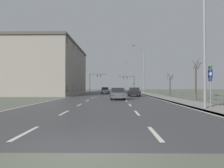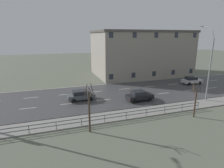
% 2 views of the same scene
% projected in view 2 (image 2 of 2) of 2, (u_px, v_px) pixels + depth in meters
% --- Properties ---
extents(ground_plane, '(160.00, 160.00, 0.12)m').
position_uv_depth(ground_plane, '(213.00, 84.00, 38.12)').
color(ground_plane, '#5B6051').
extents(guardrail, '(0.07, 31.81, 1.00)m').
position_uv_depth(guardrail, '(81.00, 121.00, 19.98)').
color(guardrail, '#515459').
rests_on(guardrail, ground).
extents(street_lamp_midground, '(2.74, 0.24, 11.13)m').
position_uv_depth(street_lamp_midground, '(209.00, 66.00, 26.97)').
color(street_lamp_midground, slate).
rests_on(street_lamp_midground, ground).
extents(car_near_left, '(2.02, 4.19, 1.57)m').
position_uv_depth(car_near_left, '(192.00, 80.00, 37.80)').
color(car_near_left, '#B7B7BC').
rests_on(car_near_left, ground).
extents(car_far_left, '(1.97, 4.17, 1.57)m').
position_uv_depth(car_far_left, '(139.00, 96.00, 28.01)').
color(car_far_left, black).
rests_on(car_far_left, ground).
extents(car_far_right, '(1.93, 4.15, 1.57)m').
position_uv_depth(car_far_right, '(81.00, 95.00, 28.18)').
color(car_far_right, '#474C51').
rests_on(car_far_right, ground).
extents(brick_building, '(14.06, 23.24, 10.92)m').
position_uv_depth(brick_building, '(141.00, 53.00, 46.68)').
color(brick_building, gray).
rests_on(brick_building, ground).
extents(bare_tree_near, '(0.96, 1.03, 5.31)m').
position_uv_depth(bare_tree_near, '(89.00, 110.00, 18.40)').
color(bare_tree_near, '#423328').
rests_on(bare_tree_near, ground).
extents(bare_tree_mid, '(1.22, 1.28, 4.60)m').
position_uv_depth(bare_tree_mid, '(195.00, 101.00, 22.03)').
color(bare_tree_mid, '#423328').
rests_on(bare_tree_mid, ground).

